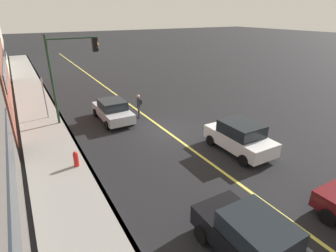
# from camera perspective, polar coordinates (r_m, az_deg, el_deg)

# --- Properties ---
(ground) EXTENTS (200.00, 200.00, 0.00)m
(ground) POSITION_cam_1_polar(r_m,az_deg,el_deg) (17.08, -0.47, -1.02)
(ground) COLOR black
(sidewalk_slab) EXTENTS (80.00, 2.78, 0.15)m
(sidewalk_slab) POSITION_cam_1_polar(r_m,az_deg,el_deg) (15.27, -23.20, -5.86)
(sidewalk_slab) COLOR gray
(sidewalk_slab) RESTS_ON ground
(curb_edge) EXTENTS (80.00, 0.16, 0.15)m
(curb_edge) POSITION_cam_1_polar(r_m,az_deg,el_deg) (15.40, -18.41, -4.85)
(curb_edge) COLOR slate
(curb_edge) RESTS_ON ground
(lane_stripe_center) EXTENTS (80.00, 0.16, 0.01)m
(lane_stripe_center) POSITION_cam_1_polar(r_m,az_deg,el_deg) (17.08, -0.47, -1.01)
(lane_stripe_center) COLOR #D8CC4C
(lane_stripe_center) RESTS_ON ground
(car_silver) EXTENTS (4.12, 1.93, 1.49)m
(car_silver) POSITION_cam_1_polar(r_m,az_deg,el_deg) (18.82, -11.78, 3.30)
(car_silver) COLOR #A8AAB2
(car_silver) RESTS_ON ground
(car_white) EXTENTS (3.92, 2.00, 1.67)m
(car_white) POSITION_cam_1_polar(r_m,az_deg,el_deg) (14.80, 15.16, -2.26)
(car_white) COLOR silver
(car_white) RESTS_ON ground
(car_black) EXTENTS (3.86, 1.91, 1.62)m
(car_black) POSITION_cam_1_polar(r_m,az_deg,el_deg) (8.90, 17.72, -22.28)
(car_black) COLOR black
(car_black) RESTS_ON ground
(pedestrian_with_backpack) EXTENTS (0.46, 0.46, 1.72)m
(pedestrian_with_backpack) POSITION_cam_1_polar(r_m,az_deg,el_deg) (18.99, -6.28, 4.64)
(pedestrian_with_backpack) COLOR #383838
(pedestrian_with_backpack) RESTS_ON ground
(traffic_light_mast) EXTENTS (0.28, 3.28, 5.83)m
(traffic_light_mast) POSITION_cam_1_polar(r_m,az_deg,el_deg) (18.52, -20.37, 12.30)
(traffic_light_mast) COLOR #1E3823
(traffic_light_mast) RESTS_ON ground
(street_sign_post) EXTENTS (0.60, 0.08, 2.99)m
(street_sign_post) POSITION_cam_1_polar(r_m,az_deg,el_deg) (20.22, -25.01, 5.96)
(street_sign_post) COLOR slate
(street_sign_post) RESTS_ON ground
(fire_hydrant) EXTENTS (0.24, 0.24, 0.94)m
(fire_hydrant) POSITION_cam_1_polar(r_m,az_deg,el_deg) (13.62, -19.11, -6.94)
(fire_hydrant) COLOR red
(fire_hydrant) RESTS_ON ground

